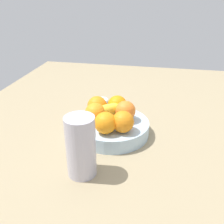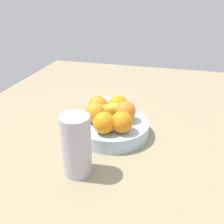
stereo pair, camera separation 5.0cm
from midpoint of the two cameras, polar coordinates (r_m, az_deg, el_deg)
ground_plane at (r=100.09cm, az=3.40°, el=-5.15°), size 180.00×140.00×3.00cm
fruit_bowl at (r=96.56cm, az=1.49°, el=-3.54°), size 27.59×27.59×5.22cm
orange_front_left at (r=87.23cm, az=3.85°, el=-2.27°), size 7.59×7.59×7.59cm
orange_front_right at (r=94.41cm, az=4.52°, el=0.05°), size 7.59×7.59×7.59cm
orange_center at (r=99.30cm, az=2.85°, el=1.48°), size 7.59×7.59×7.59cm
orange_back_left at (r=99.10cm, az=-1.65°, el=1.45°), size 7.59×7.59×7.59cm
orange_back_right at (r=93.50cm, az=-2.21°, el=-0.16°), size 7.59×7.59×7.59cm
orange_top_stack at (r=86.64cm, az=-0.13°, el=-2.42°), size 7.59×7.59×7.59cm
banana_bunch at (r=95.39cm, az=0.22°, el=-0.04°), size 14.55×16.87×6.20cm
thermos_tumbler at (r=74.62cm, az=-5.99°, el=-7.44°), size 8.64×8.64×18.78cm
jar_lid at (r=124.02cm, az=-0.38°, el=2.60°), size 6.16×6.16×1.53cm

